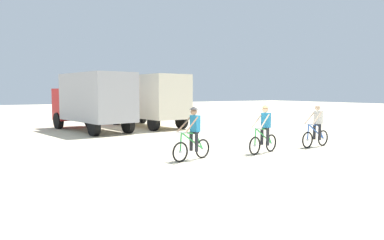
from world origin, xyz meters
TOP-DOWN VIEW (x-y plane):
  - ground_plane at (0.00, 0.00)m, footprint 120.00×120.00m
  - box_truck_grey_hauler at (-1.43, 11.90)m, footprint 3.27×7.01m
  - box_truck_cream_rv at (2.45, 12.51)m, footprint 2.96×6.93m
  - cyclist_orange_shirt at (-1.32, 1.08)m, footprint 1.70×0.57m
  - cyclist_cowboy_hat at (1.70, 0.84)m, footprint 1.70×0.57m
  - cyclist_near_camera at (4.65, 0.85)m, footprint 1.73×0.52m

SIDE VIEW (x-z plane):
  - ground_plane at x=0.00m, z-range 0.00..0.00m
  - cyclist_orange_shirt at x=-1.32m, z-range -0.06..1.76m
  - cyclist_cowboy_hat at x=1.70m, z-range -0.06..1.76m
  - cyclist_near_camera at x=4.65m, z-range -0.06..1.76m
  - box_truck_grey_hauler at x=-1.43m, z-range 0.20..3.55m
  - box_truck_cream_rv at x=2.45m, z-range 0.20..3.55m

